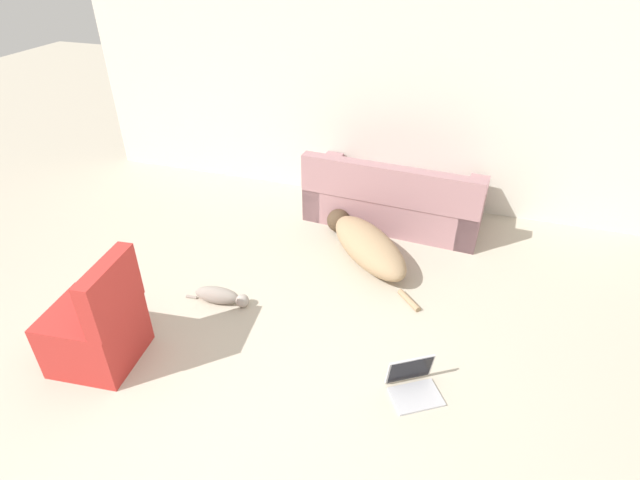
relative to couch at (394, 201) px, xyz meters
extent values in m
plane|color=#BCB29E|center=(-0.57, -3.22, -0.25)|extent=(20.00, 20.00, 0.00)
cube|color=silver|center=(-0.57, 0.53, 1.10)|extent=(6.50, 0.06, 2.71)
cube|color=#A3757A|center=(0.00, 0.04, -0.06)|extent=(1.90, 0.90, 0.38)
cube|color=#A3757A|center=(-0.02, -0.29, 0.33)|extent=(1.86, 0.26, 0.40)
cube|color=#A3757A|center=(0.83, -0.01, 0.01)|extent=(0.25, 0.79, 0.52)
cube|color=#A3757A|center=(-0.82, 0.10, 0.01)|extent=(0.25, 0.79, 0.52)
ellipsoid|color=#A38460|center=(-0.07, -0.83, -0.08)|extent=(1.08, 1.11, 0.34)
sphere|color=#493726|center=(-0.51, -0.38, -0.13)|extent=(0.35, 0.35, 0.25)
cylinder|color=#A38460|center=(0.41, -1.34, -0.23)|extent=(0.23, 0.24, 0.05)
ellipsoid|color=gray|center=(-1.18, -1.85, -0.18)|extent=(0.41, 0.18, 0.15)
sphere|color=#A89E93|center=(-0.95, -1.83, -0.20)|extent=(0.13, 0.13, 0.12)
cylinder|color=gray|center=(-1.43, -1.87, -0.24)|extent=(0.10, 0.03, 0.02)
cube|color=#B7B7BC|center=(0.63, -2.35, -0.25)|extent=(0.42, 0.39, 0.02)
cube|color=#B7B7BC|center=(0.55, -2.23, -0.12)|extent=(0.32, 0.23, 0.24)
cube|color=black|center=(0.56, -2.24, -0.12)|extent=(0.29, 0.21, 0.22)
cube|color=#B72D28|center=(-1.72, -2.71, -0.02)|extent=(0.63, 0.62, 0.46)
cube|color=#B72D28|center=(-1.48, -2.68, 0.43)|extent=(0.18, 0.57, 0.44)
camera|label=1|loc=(0.71, -4.78, 2.56)|focal=28.00mm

